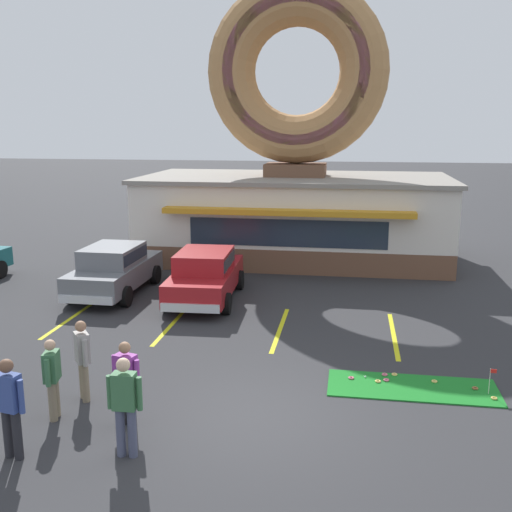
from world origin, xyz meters
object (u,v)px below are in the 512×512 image
object	(u,v)px
putting_flag_pin	(492,375)
car_red	(205,273)
pedestrian_hooded_kid	(52,376)
pedestrian_leather_jacket_man	(10,404)
pedestrian_blue_sweater_man	(125,402)
trash_bin	(141,253)
golf_ball	(365,377)
pedestrian_beanie_man	(83,357)
pedestrian_clipboard_woman	(126,380)
car_grey	(114,267)

from	to	relation	value
putting_flag_pin	car_red	bearing A→B (deg)	142.43
putting_flag_pin	pedestrian_hooded_kid	world-z (taller)	pedestrian_hooded_kid
pedestrian_hooded_kid	pedestrian_leather_jacket_man	size ratio (longest dim) A/B	0.90
pedestrian_blue_sweater_man	trash_bin	size ratio (longest dim) A/B	1.78
golf_ball	pedestrian_leather_jacket_man	world-z (taller)	pedestrian_leather_jacket_man
putting_flag_pin	pedestrian_beanie_man	world-z (taller)	pedestrian_beanie_man
pedestrian_blue_sweater_man	pedestrian_clipboard_woman	world-z (taller)	pedestrian_blue_sweater_man
car_red	pedestrian_beanie_man	world-z (taller)	pedestrian_beanie_man
pedestrian_hooded_kid	pedestrian_blue_sweater_man	bearing A→B (deg)	-29.62
pedestrian_clipboard_woman	pedestrian_blue_sweater_man	bearing A→B (deg)	-69.82
pedestrian_beanie_man	pedestrian_clipboard_woman	bearing A→B (deg)	-34.91
pedestrian_blue_sweater_man	pedestrian_beanie_man	world-z (taller)	pedestrian_blue_sweater_man
golf_ball	car_red	xyz separation A→B (m)	(-4.84, 5.24, 0.82)
golf_ball	car_grey	size ratio (longest dim) A/B	0.01
pedestrian_blue_sweater_man	golf_ball	bearing A→B (deg)	43.43
putting_flag_pin	car_grey	xyz separation A→B (m)	(-10.44, 5.95, 0.43)
putting_flag_pin	car_red	size ratio (longest dim) A/B	0.12
trash_bin	pedestrian_clipboard_woman	bearing A→B (deg)	-71.30
car_grey	pedestrian_hooded_kid	size ratio (longest dim) A/B	2.93
pedestrian_blue_sweater_man	pedestrian_clipboard_woman	distance (m)	1.07
pedestrian_blue_sweater_man	car_red	bearing A→B (deg)	95.54
putting_flag_pin	pedestrian_beanie_man	bearing A→B (deg)	-169.60
putting_flag_pin	car_red	distance (m)	9.28
trash_bin	pedestrian_beanie_man	bearing A→B (deg)	-75.70
pedestrian_hooded_kid	trash_bin	distance (m)	12.42
putting_flag_pin	golf_ball	bearing A→B (deg)	170.66
putting_flag_pin	car_grey	distance (m)	12.03
pedestrian_hooded_kid	putting_flag_pin	bearing A→B (deg)	15.55
pedestrian_leather_jacket_man	pedestrian_clipboard_woman	xyz separation A→B (m)	(1.47, 1.34, -0.08)
car_red	pedestrian_leather_jacket_man	bearing A→B (deg)	-95.87
golf_ball	trash_bin	world-z (taller)	trash_bin
putting_flag_pin	pedestrian_blue_sweater_man	world-z (taller)	pedestrian_blue_sweater_man
putting_flag_pin	trash_bin	world-z (taller)	trash_bin
putting_flag_pin	car_red	xyz separation A→B (m)	(-7.35, 5.65, 0.43)
pedestrian_beanie_man	pedestrian_hooded_kid	bearing A→B (deg)	-104.75
putting_flag_pin	trash_bin	xyz separation A→B (m)	(-10.96, 9.82, 0.06)
pedestrian_blue_sweater_man	pedestrian_beanie_man	distance (m)	2.46
pedestrian_blue_sweater_man	pedestrian_hooded_kid	xyz separation A→B (m)	(-1.82, 1.04, -0.11)
putting_flag_pin	pedestrian_leather_jacket_man	world-z (taller)	pedestrian_leather_jacket_man
pedestrian_beanie_man	trash_bin	bearing A→B (deg)	104.30
golf_ball	pedestrian_beanie_man	distance (m)	5.95
car_grey	car_red	distance (m)	3.11
car_grey	pedestrian_hooded_kid	world-z (taller)	car_grey
pedestrian_leather_jacket_man	pedestrian_beanie_man	distance (m)	2.22
car_red	pedestrian_beanie_man	xyz separation A→B (m)	(-0.73, -7.14, 0.04)
car_grey	pedestrian_leather_jacket_man	bearing A→B (deg)	-77.52
putting_flag_pin	pedestrian_beanie_man	distance (m)	8.23
golf_ball	pedestrian_blue_sweater_man	bearing A→B (deg)	-136.57
pedestrian_blue_sweater_man	pedestrian_leather_jacket_man	xyz separation A→B (m)	(-1.83, -0.35, 0.00)
pedestrian_beanie_man	trash_bin	world-z (taller)	pedestrian_beanie_man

